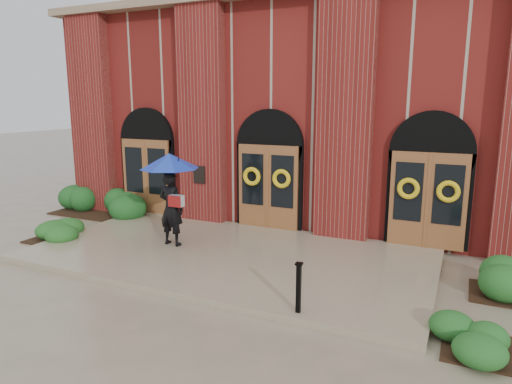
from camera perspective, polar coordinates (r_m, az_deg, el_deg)
The scene contains 8 objects.
ground at distance 11.66m, azimuth -3.90°, elevation -8.41°, with size 90.00×90.00×0.00m, color gray.
landing at distance 11.76m, azimuth -3.55°, elevation -7.85°, with size 10.00×5.30×0.15m, color gray.
church_building at distance 19.13m, azimuth 8.90°, elevation 9.97°, with size 16.20×12.53×7.00m.
man_with_umbrella at distance 12.09m, azimuth -10.67°, elevation 1.31°, with size 1.63×1.63×2.45m.
metal_post at distance 8.45m, azimuth 5.35°, elevation -11.68°, with size 0.13×0.13×0.95m.
hedge_wall_left at distance 16.81m, azimuth -18.83°, elevation -1.29°, with size 3.29×1.32×0.85m, color #194D1B.
hedge_front_left at distance 14.29m, azimuth -23.29°, elevation -4.51°, with size 1.44×1.23×0.51m, color #21591E.
hedge_front_right at distance 8.48m, azimuth 27.08°, elevation -16.05°, with size 1.25×1.07×0.44m, color #1F541E.
Camera 1 is at (5.32, -9.59, 3.96)m, focal length 32.00 mm.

